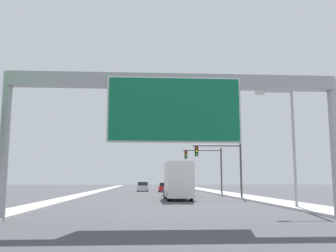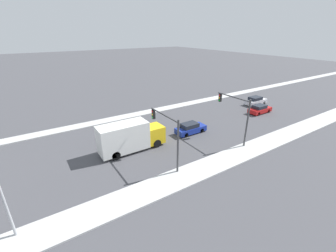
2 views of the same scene
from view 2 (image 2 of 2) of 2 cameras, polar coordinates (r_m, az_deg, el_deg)
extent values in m
cube|color=#BABABA|center=(38.45, 31.21, -0.35)|extent=(3.00, 120.00, 0.15)
cube|color=#BABABA|center=(48.50, 11.77, 6.92)|extent=(2.00, 120.00, 0.15)
cube|color=silver|center=(46.66, 21.36, 5.80)|extent=(1.88, 4.57, 0.78)
cube|color=#1E232D|center=(46.29, 21.31, 6.57)|extent=(1.65, 2.38, 0.59)
cylinder|color=black|center=(48.30, 21.55, 6.02)|extent=(0.22, 0.64, 0.64)
cylinder|color=black|center=(47.41, 23.14, 5.47)|extent=(0.22, 0.64, 0.64)
cylinder|color=black|center=(46.08, 19.44, 5.55)|extent=(0.22, 0.64, 0.64)
cylinder|color=black|center=(45.15, 21.07, 4.97)|extent=(0.22, 0.64, 0.64)
cube|color=navy|center=(31.31, 5.78, -0.83)|extent=(1.75, 4.42, 0.75)
cube|color=#1E232D|center=(30.92, 5.51, 0.19)|extent=(1.54, 2.30, 0.57)
cylinder|color=black|center=(32.75, 6.81, -0.22)|extent=(0.22, 0.64, 0.64)
cylinder|color=black|center=(31.70, 8.56, -1.13)|extent=(0.22, 0.64, 0.64)
cylinder|color=black|center=(31.19, 2.92, -1.31)|extent=(0.22, 0.64, 0.64)
cylinder|color=black|center=(30.09, 4.62, -2.31)|extent=(0.22, 0.64, 0.64)
cube|color=red|center=(42.01, 22.27, 3.80)|extent=(1.81, 4.31, 0.72)
cube|color=#1E232D|center=(41.65, 22.23, 4.58)|extent=(1.60, 2.24, 0.55)
cylinder|color=black|center=(43.55, 22.42, 4.13)|extent=(0.22, 0.64, 0.64)
cylinder|color=black|center=(42.74, 24.13, 3.50)|extent=(0.22, 0.64, 0.64)
cylinder|color=black|center=(41.46, 20.27, 3.54)|extent=(0.22, 0.64, 0.64)
cylinder|color=black|center=(40.60, 22.02, 2.88)|extent=(0.22, 0.64, 0.64)
cube|color=yellow|center=(27.94, -3.69, -2.02)|extent=(2.17, 2.22, 2.11)
cube|color=silver|center=(26.20, -11.26, -2.86)|extent=(2.36, 5.70, 3.24)
cylinder|color=black|center=(29.09, -4.85, -2.86)|extent=(0.28, 1.00, 1.00)
cylinder|color=black|center=(27.46, -2.77, -4.46)|extent=(0.28, 1.00, 1.00)
cylinder|color=black|center=(27.31, -14.64, -5.42)|extent=(0.28, 1.00, 1.00)
cylinder|color=black|center=(25.57, -13.07, -7.33)|extent=(0.28, 1.00, 1.00)
cylinder|color=#3D3D3F|center=(21.63, 2.52, -5.47)|extent=(0.20, 0.20, 5.71)
cylinder|color=#3D3D3F|center=(22.47, -1.08, 2.84)|extent=(5.02, 0.14, 0.14)
cube|color=black|center=(24.38, -3.70, 3.00)|extent=(0.35, 0.28, 1.05)
cylinder|color=red|center=(24.18, -4.05, 3.71)|extent=(0.22, 0.04, 0.22)
cylinder|color=yellow|center=(24.30, -4.03, 2.93)|extent=(0.22, 0.04, 0.22)
cylinder|color=green|center=(24.43, -4.01, 2.16)|extent=(0.22, 0.04, 0.22)
cylinder|color=#3D3D3F|center=(28.07, 19.40, 0.45)|extent=(0.20, 0.20, 6.02)
cylinder|color=#3D3D3F|center=(28.70, 16.22, 7.08)|extent=(5.02, 0.14, 0.14)
cube|color=black|center=(30.21, 13.11, 7.04)|extent=(0.35, 0.28, 1.05)
cylinder|color=red|center=(30.00, 12.96, 7.64)|extent=(0.22, 0.04, 0.22)
cylinder|color=yellow|center=(30.10, 12.90, 7.00)|extent=(0.22, 0.04, 0.22)
cylinder|color=green|center=(30.19, 12.84, 6.36)|extent=(0.22, 0.04, 0.22)
cylinder|color=#9EA0A5|center=(18.02, -36.93, -12.74)|extent=(0.18, 0.18, 8.05)
camera|label=1|loc=(38.84, -74.33, -11.72)|focal=40.00mm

